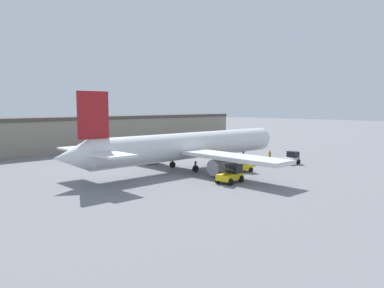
% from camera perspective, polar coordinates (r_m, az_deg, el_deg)
% --- Properties ---
extents(ground_plane, '(400.00, 400.00, 0.00)m').
position_cam_1_polar(ground_plane, '(53.98, -0.00, -3.75)').
color(ground_plane, slate).
extents(terminal_building, '(99.26, 11.88, 6.87)m').
position_cam_1_polar(terminal_building, '(78.00, -22.64, 1.30)').
color(terminal_building, gray).
rests_on(terminal_building, ground_plane).
extents(airplane, '(39.56, 33.38, 10.65)m').
position_cam_1_polar(airplane, '(52.90, -0.73, -0.37)').
color(airplane, silver).
rests_on(airplane, ground_plane).
extents(ground_crew_worker, '(0.38, 0.38, 1.71)m').
position_cam_1_polar(ground_crew_worker, '(62.52, 11.77, -1.72)').
color(ground_crew_worker, '#1E2338').
rests_on(ground_crew_worker, ground_plane).
extents(baggage_tug, '(3.21, 2.24, 2.26)m').
position_cam_1_polar(baggage_tug, '(51.53, 7.80, -3.13)').
color(baggage_tug, yellow).
rests_on(baggage_tug, ground_plane).
extents(belt_loader_truck, '(3.36, 2.33, 2.11)m').
position_cam_1_polar(belt_loader_truck, '(44.27, 5.94, -4.55)').
color(belt_loader_truck, yellow).
rests_on(belt_loader_truck, ground_plane).
extents(pushback_tug, '(2.68, 2.30, 1.92)m').
position_cam_1_polar(pushback_tug, '(60.19, 14.85, -2.09)').
color(pushback_tug, '#B2B2B7').
rests_on(pushback_tug, ground_plane).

